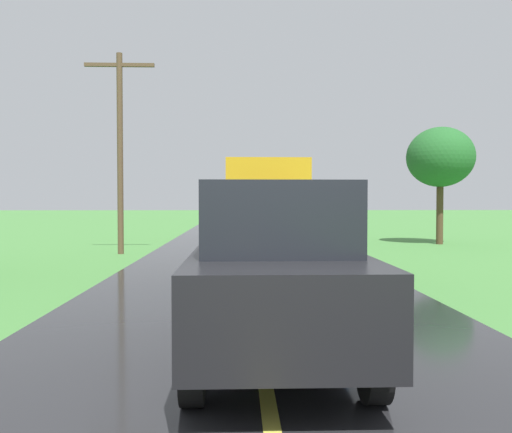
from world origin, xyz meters
The scene contains 5 objects.
banana_truck_near centered at (0.48, 9.57, 1.47)m, with size 2.38×5.82×2.80m.
banana_truck_far centered at (0.71, 22.82, 1.48)m, with size 2.38×5.81×2.80m.
utility_pole_roadside centered at (-4.28, 14.91, 3.74)m, with size 2.35×0.20×6.83m.
roadside_tree_near_left centered at (8.19, 18.51, 3.63)m, with size 2.78×2.78×4.90m.
following_car centered at (0.13, 2.56, 1.07)m, with size 1.74×4.10×1.92m.
Camera 1 is at (-0.25, -3.05, 1.81)m, focal length 36.62 mm.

